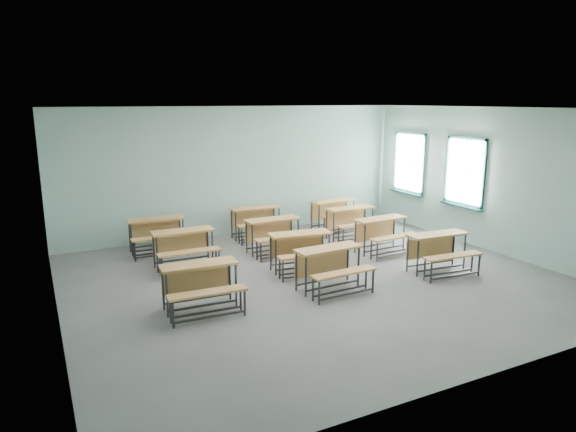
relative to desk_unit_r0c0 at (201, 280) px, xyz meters
name	(u,v)px	position (x,y,z in m)	size (l,w,h in m)	color
room	(320,196)	(2.47, 0.48, 1.08)	(9.04, 8.04, 3.24)	slate
desk_unit_r0c0	(201,280)	(0.00, 0.00, 0.00)	(1.27, 0.89, 0.77)	#C08445
desk_unit_r0c1	(331,262)	(2.35, -0.15, 0.00)	(1.27, 0.89, 0.77)	#C08445
desk_unit_r0c2	(440,247)	(4.78, -0.28, 0.00)	(1.29, 0.92, 0.77)	#C08445
desk_unit_r1c1	(302,246)	(2.38, 1.00, 0.00)	(1.33, 0.97, 0.77)	#C08445
desk_unit_r1c2	(383,230)	(4.62, 1.33, 0.00)	(1.28, 0.90, 0.77)	#C08445
desk_unit_r2c0	(185,243)	(0.35, 2.25, 0.00)	(1.25, 0.85, 0.77)	#C08445
desk_unit_r2c1	(275,231)	(2.43, 2.37, 0.00)	(1.25, 0.85, 0.77)	#C08445
desk_unit_r2c2	(352,218)	(4.64, 2.61, 0.00)	(1.23, 0.83, 0.77)	#C08445
desk_unit_r3c0	(157,230)	(0.11, 3.58, 0.00)	(1.27, 0.88, 0.77)	#C08445
desk_unit_r3c1	(257,218)	(2.57, 3.69, 0.00)	(1.27, 0.89, 0.77)	#C08445
desk_unit_r3c2	(335,210)	(4.77, 3.59, 0.00)	(1.30, 0.94, 0.77)	#C08445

